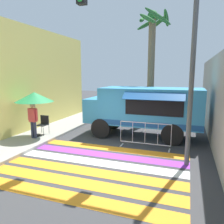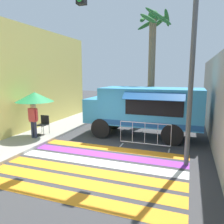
# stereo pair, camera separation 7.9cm
# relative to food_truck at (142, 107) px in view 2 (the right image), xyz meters

# --- Properties ---
(ground_plane) EXTENTS (60.00, 60.00, 0.00)m
(ground_plane) POSITION_rel_food_truck_xyz_m (-0.90, -3.21, -1.46)
(ground_plane) COLOR #38383A
(concrete_wall_right) EXTENTS (0.20, 16.00, 3.89)m
(concrete_wall_right) POSITION_rel_food_truck_xyz_m (3.23, -0.21, 0.49)
(concrete_wall_right) COLOR #A39E93
(concrete_wall_right) RESTS_ON ground_plane
(crosswalk_painted) EXTENTS (6.40, 4.36, 0.01)m
(crosswalk_painted) POSITION_rel_food_truck_xyz_m (-0.90, -4.16, -1.45)
(crosswalk_painted) COLOR orange
(crosswalk_painted) RESTS_ON ground_plane
(food_truck) EXTENTS (5.58, 2.55, 2.42)m
(food_truck) POSITION_rel_food_truck_xyz_m (0.00, 0.00, 0.00)
(food_truck) COLOR #338CBF
(food_truck) RESTS_ON ground_plane
(traffic_signal_pole) EXTENTS (4.98, 0.29, 6.83)m
(traffic_signal_pole) POSITION_rel_food_truck_xyz_m (0.63, -2.96, 3.48)
(traffic_signal_pole) COLOR #515456
(traffic_signal_pole) RESTS_ON ground_plane
(patio_umbrella) EXTENTS (1.75, 1.75, 2.11)m
(patio_umbrella) POSITION_rel_food_truck_xyz_m (-4.70, -2.06, 0.54)
(patio_umbrella) COLOR black
(patio_umbrella) RESTS_ON sidewalk_left
(folding_chair) EXTENTS (0.47, 0.47, 0.91)m
(folding_chair) POSITION_rel_food_truck_xyz_m (-4.62, -1.61, -0.78)
(folding_chair) COLOR #4C4C51
(folding_chair) RESTS_ON sidewalk_left
(vendor_person) EXTENTS (0.53, 0.22, 1.65)m
(vendor_person) POSITION_rel_food_truck_xyz_m (-4.59, -2.38, -0.39)
(vendor_person) COLOR #2D3347
(vendor_person) RESTS_ON sidewalk_left
(barricade_front) EXTENTS (2.14, 0.44, 1.10)m
(barricade_front) POSITION_rel_food_truck_xyz_m (0.50, -1.72, -0.91)
(barricade_front) COLOR #B7BABF
(barricade_front) RESTS_ON ground_plane
(palm_tree) EXTENTS (2.32, 2.47, 6.77)m
(palm_tree) POSITION_rel_food_truck_xyz_m (-0.11, 3.20, 2.95)
(palm_tree) COLOR #7A664C
(palm_tree) RESTS_ON ground_plane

